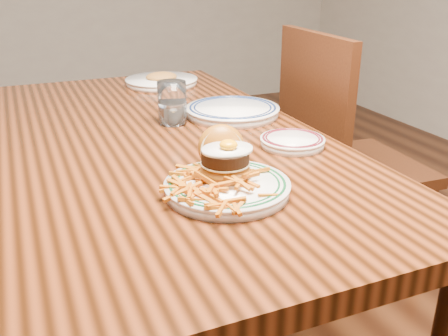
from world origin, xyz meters
name	(u,v)px	position (x,y,z in m)	size (l,w,h in m)	color
table	(161,163)	(0.00, 0.00, 0.66)	(0.85, 1.60, 0.75)	black
chair_right	(340,157)	(0.72, 0.13, 0.53)	(0.48, 0.48, 0.98)	#3F1E0D
main_plate	(226,175)	(0.02, -0.42, 0.78)	(0.26, 0.28, 0.13)	white
side_plate	(292,141)	(0.29, -0.23, 0.76)	(0.17, 0.17, 0.03)	white
rear_plate	(233,110)	(0.26, 0.09, 0.77)	(0.29, 0.29, 0.03)	white
water_glass	(172,105)	(0.07, 0.08, 0.81)	(0.08, 0.08, 0.13)	white
far_plate	(162,81)	(0.18, 0.58, 0.77)	(0.28, 0.28, 0.05)	white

